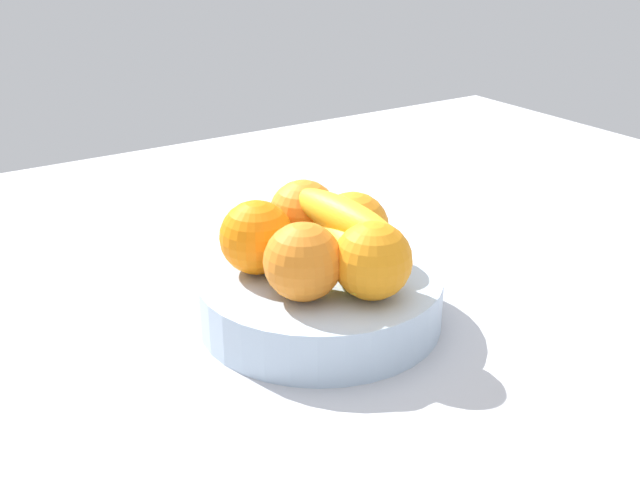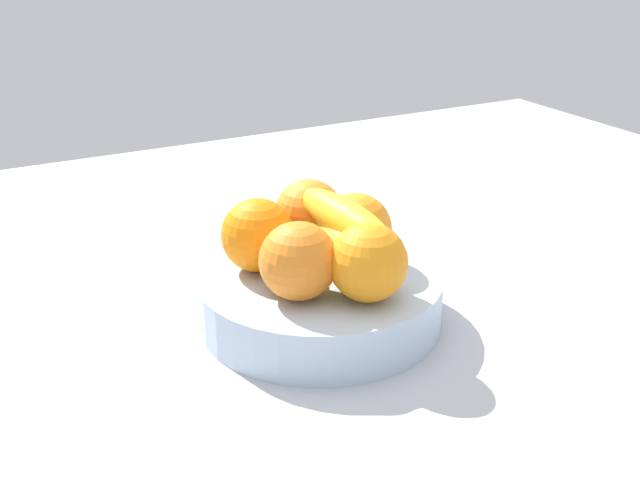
# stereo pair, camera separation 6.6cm
# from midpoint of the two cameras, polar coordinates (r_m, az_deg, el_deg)

# --- Properties ---
(ground_plane) EXTENTS (1.80, 1.40, 0.03)m
(ground_plane) POSITION_cam_midpoint_polar(r_m,az_deg,el_deg) (0.89, -2.14, -5.88)
(ground_plane) COLOR #AEAEB5
(fruit_bowl) EXTENTS (0.26, 0.26, 0.06)m
(fruit_bowl) POSITION_cam_midpoint_polar(r_m,az_deg,el_deg) (0.84, -2.25, -4.30)
(fruit_bowl) COLOR #AEC4DA
(fruit_bowl) RESTS_ON ground_plane
(orange_front_left) EXTENTS (0.08, 0.08, 0.08)m
(orange_front_left) POSITION_cam_midpoint_polar(r_m,az_deg,el_deg) (0.83, -6.97, 0.16)
(orange_front_left) COLOR orange
(orange_front_left) RESTS_ON fruit_bowl
(orange_front_right) EXTENTS (0.08, 0.08, 0.08)m
(orange_front_right) POSITION_cam_midpoint_polar(r_m,az_deg,el_deg) (0.76, -3.73, -1.65)
(orange_front_right) COLOR orange
(orange_front_right) RESTS_ON fruit_bowl
(orange_center) EXTENTS (0.08, 0.08, 0.08)m
(orange_center) POSITION_cam_midpoint_polar(r_m,az_deg,el_deg) (0.76, 1.20, -1.64)
(orange_center) COLOR orange
(orange_center) RESTS_ON fruit_bowl
(orange_back_left) EXTENTS (0.08, 0.08, 0.08)m
(orange_back_left) POSITION_cam_midpoint_polar(r_m,az_deg,el_deg) (0.84, 0.20, 0.86)
(orange_back_left) COLOR orange
(orange_back_left) RESTS_ON fruit_bowl
(orange_back_right) EXTENTS (0.08, 0.08, 0.08)m
(orange_back_right) POSITION_cam_midpoint_polar(r_m,az_deg,el_deg) (0.88, -3.38, 1.86)
(orange_back_right) COLOR orange
(orange_back_right) RESTS_ON fruit_bowl
(banana_bunch) EXTENTS (0.11, 0.19, 0.08)m
(banana_bunch) POSITION_cam_midpoint_polar(r_m,az_deg,el_deg) (0.81, -0.41, 0.11)
(banana_bunch) COLOR yellow
(banana_bunch) RESTS_ON fruit_bowl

